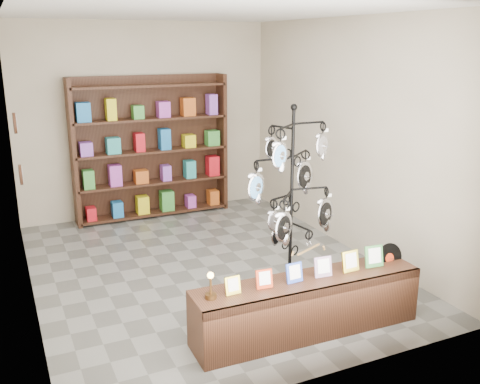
# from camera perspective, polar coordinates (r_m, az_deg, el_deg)

# --- Properties ---
(ground) EXTENTS (5.00, 5.00, 0.00)m
(ground) POSITION_cam_1_polar(r_m,az_deg,el_deg) (6.69, -3.64, -7.97)
(ground) COLOR slate
(ground) RESTS_ON ground
(room_envelope) EXTENTS (5.00, 5.00, 5.00)m
(room_envelope) POSITION_cam_1_polar(r_m,az_deg,el_deg) (6.18, -3.94, 7.94)
(room_envelope) COLOR #C0B29B
(room_envelope) RESTS_ON ground
(display_tree) EXTENTS (1.12, 1.12, 2.10)m
(display_tree) POSITION_cam_1_polar(r_m,az_deg,el_deg) (5.53, 5.54, 0.20)
(display_tree) COLOR black
(display_tree) RESTS_ON ground
(front_shelf) EXTENTS (2.26, 0.51, 0.79)m
(front_shelf) POSITION_cam_1_polar(r_m,az_deg,el_deg) (5.20, 7.21, -11.92)
(front_shelf) COLOR black
(front_shelf) RESTS_ON ground
(back_shelving) EXTENTS (2.42, 0.36, 2.20)m
(back_shelving) POSITION_cam_1_polar(r_m,az_deg,el_deg) (8.47, -9.42, 4.24)
(back_shelving) COLOR black
(back_shelving) RESTS_ON ground
(wall_clocks) EXTENTS (0.03, 0.24, 0.84)m
(wall_clocks) POSITION_cam_1_polar(r_m,az_deg,el_deg) (6.64, -22.62, 4.23)
(wall_clocks) COLOR black
(wall_clocks) RESTS_ON ground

